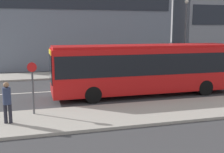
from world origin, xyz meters
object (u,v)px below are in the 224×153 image
object	(u,v)px
city_bus	(145,66)
pedestrian_near_stop	(7,100)
bus_stop_sign	(33,83)
parked_car_0	(204,68)
street_lamp	(186,28)

from	to	relation	value
city_bus	pedestrian_near_stop	bearing A→B (deg)	-155.50
pedestrian_near_stop	bus_stop_sign	size ratio (longest dim) A/B	0.71
city_bus	parked_car_0	size ratio (longest dim) A/B	2.89
parked_car_0	bus_stop_sign	distance (m)	17.30
pedestrian_near_stop	street_lamp	world-z (taller)	street_lamp
parked_car_0	street_lamp	bearing A→B (deg)	117.86
bus_stop_sign	street_lamp	bearing A→B (deg)	37.20
city_bus	pedestrian_near_stop	world-z (taller)	city_bus
street_lamp	pedestrian_near_stop	bearing A→B (deg)	-142.12
parked_car_0	bus_stop_sign	world-z (taller)	bus_stop_sign
pedestrian_near_stop	bus_stop_sign	bearing A→B (deg)	57.73
bus_stop_sign	parked_car_0	bearing A→B (deg)	30.40
pedestrian_near_stop	parked_car_0	bearing A→B (deg)	43.63
pedestrian_near_stop	street_lamp	xyz separation A→B (m)	(14.99, 11.66, 3.05)
bus_stop_sign	pedestrian_near_stop	bearing A→B (deg)	-134.28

